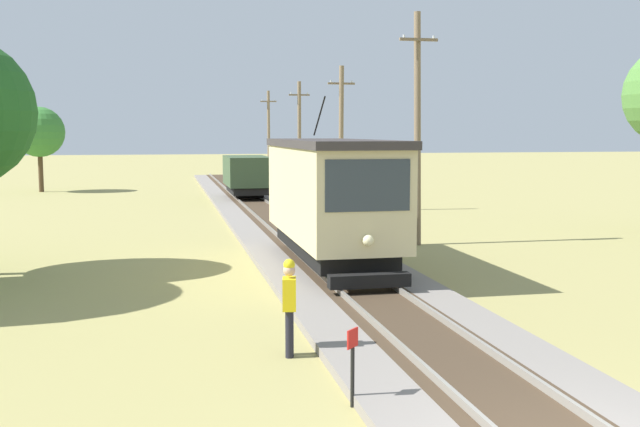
{
  "coord_description": "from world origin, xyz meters",
  "views": [
    {
      "loc": [
        -4.75,
        -7.5,
        4.03
      ],
      "look_at": [
        -0.62,
        11.95,
        1.83
      ],
      "focal_mm": 41.28,
      "sensor_mm": 36.0,
      "label": 1
    }
  ],
  "objects_px": {
    "trackside_signal_marker": "(353,363)",
    "tree_right_far": "(39,132)",
    "utility_pole_distant": "(269,134)",
    "utility_pole_near_tram": "(417,127)",
    "track_worker": "(289,303)",
    "utility_pole_far": "(299,136)",
    "gravel_pile": "(330,187)",
    "freight_car": "(247,175)",
    "utility_pole_mid": "(341,137)",
    "red_tram": "(331,195)"
  },
  "relations": [
    {
      "from": "red_tram",
      "to": "utility_pole_distant",
      "type": "distance_m",
      "value": 42.47
    },
    {
      "from": "gravel_pile",
      "to": "track_worker",
      "type": "bearing_deg",
      "value": -104.09
    },
    {
      "from": "trackside_signal_marker",
      "to": "utility_pole_far",
      "type": "bearing_deg",
      "value": 80.75
    },
    {
      "from": "utility_pole_mid",
      "to": "tree_right_far",
      "type": "height_order",
      "value": "utility_pole_mid"
    },
    {
      "from": "utility_pole_distant",
      "to": "utility_pole_far",
      "type": "bearing_deg",
      "value": -90.0
    },
    {
      "from": "red_tram",
      "to": "tree_right_far",
      "type": "bearing_deg",
      "value": 112.15
    },
    {
      "from": "track_worker",
      "to": "utility_pole_near_tram",
      "type": "bearing_deg",
      "value": 71.56
    },
    {
      "from": "utility_pole_mid",
      "to": "track_worker",
      "type": "distance_m",
      "value": 24.95
    },
    {
      "from": "freight_car",
      "to": "utility_pole_mid",
      "type": "xyz_separation_m",
      "value": [
        4.12,
        -6.53,
        2.23
      ]
    },
    {
      "from": "tree_right_far",
      "to": "utility_pole_distant",
      "type": "bearing_deg",
      "value": 31.46
    },
    {
      "from": "gravel_pile",
      "to": "utility_pole_mid",
      "type": "bearing_deg",
      "value": -98.46
    },
    {
      "from": "utility_pole_distant",
      "to": "tree_right_far",
      "type": "relative_size",
      "value": 1.32
    },
    {
      "from": "gravel_pile",
      "to": "freight_car",
      "type": "bearing_deg",
      "value": -172.16
    },
    {
      "from": "utility_pole_far",
      "to": "freight_car",
      "type": "bearing_deg",
      "value": -127.9
    },
    {
      "from": "utility_pole_near_tram",
      "to": "trackside_signal_marker",
      "type": "bearing_deg",
      "value": -112.67
    },
    {
      "from": "red_tram",
      "to": "tree_right_far",
      "type": "relative_size",
      "value": 1.49
    },
    {
      "from": "freight_car",
      "to": "utility_pole_near_tram",
      "type": "height_order",
      "value": "utility_pole_near_tram"
    },
    {
      "from": "freight_car",
      "to": "trackside_signal_marker",
      "type": "bearing_deg",
      "value": -93.66
    },
    {
      "from": "freight_car",
      "to": "utility_pole_far",
      "type": "xyz_separation_m",
      "value": [
        4.12,
        5.3,
        2.23
      ]
    },
    {
      "from": "utility_pole_distant",
      "to": "track_worker",
      "type": "bearing_deg",
      "value": -97.61
    },
    {
      "from": "freight_car",
      "to": "utility_pole_mid",
      "type": "relative_size",
      "value": 0.71
    },
    {
      "from": "trackside_signal_marker",
      "to": "tree_right_far",
      "type": "xyz_separation_m",
      "value": [
        -10.83,
        42.53,
        3.37
      ]
    },
    {
      "from": "utility_pole_far",
      "to": "gravel_pile",
      "type": "xyz_separation_m",
      "value": [
        1.08,
        -4.58,
        -3.12
      ]
    },
    {
      "from": "track_worker",
      "to": "gravel_pile",
      "type": "bearing_deg",
      "value": 86.15
    },
    {
      "from": "utility_pole_distant",
      "to": "gravel_pile",
      "type": "relative_size",
      "value": 2.92
    },
    {
      "from": "utility_pole_far",
      "to": "track_worker",
      "type": "relative_size",
      "value": 4.14
    },
    {
      "from": "red_tram",
      "to": "utility_pole_far",
      "type": "xyz_separation_m",
      "value": [
        4.12,
        27.58,
        1.59
      ]
    },
    {
      "from": "freight_car",
      "to": "track_worker",
      "type": "height_order",
      "value": "freight_car"
    },
    {
      "from": "utility_pole_far",
      "to": "utility_pole_mid",
      "type": "bearing_deg",
      "value": -90.0
    },
    {
      "from": "tree_right_far",
      "to": "utility_pole_far",
      "type": "bearing_deg",
      "value": -13.88
    },
    {
      "from": "utility_pole_mid",
      "to": "trackside_signal_marker",
      "type": "relative_size",
      "value": 6.25
    },
    {
      "from": "utility_pole_near_tram",
      "to": "tree_right_far",
      "type": "bearing_deg",
      "value": 121.73
    },
    {
      "from": "utility_pole_far",
      "to": "track_worker",
      "type": "height_order",
      "value": "utility_pole_far"
    },
    {
      "from": "red_tram",
      "to": "trackside_signal_marker",
      "type": "distance_m",
      "value": 11.05
    },
    {
      "from": "freight_car",
      "to": "trackside_signal_marker",
      "type": "height_order",
      "value": "freight_car"
    },
    {
      "from": "utility_pole_distant",
      "to": "gravel_pile",
      "type": "bearing_deg",
      "value": -86.8
    },
    {
      "from": "red_tram",
      "to": "gravel_pile",
      "type": "distance_m",
      "value": 23.63
    },
    {
      "from": "utility_pole_mid",
      "to": "red_tram",
      "type": "bearing_deg",
      "value": -104.65
    },
    {
      "from": "utility_pole_distant",
      "to": "tree_right_far",
      "type": "height_order",
      "value": "utility_pole_distant"
    },
    {
      "from": "trackside_signal_marker",
      "to": "gravel_pile",
      "type": "xyz_separation_m",
      "value": [
        7.31,
        33.74,
        -0.0
      ]
    },
    {
      "from": "utility_pole_near_tram",
      "to": "track_worker",
      "type": "bearing_deg",
      "value": -118.68
    },
    {
      "from": "trackside_signal_marker",
      "to": "tree_right_far",
      "type": "distance_m",
      "value": 44.02
    },
    {
      "from": "gravel_pile",
      "to": "tree_right_far",
      "type": "xyz_separation_m",
      "value": [
        -18.14,
        8.8,
        3.37
      ]
    },
    {
      "from": "track_worker",
      "to": "tree_right_far",
      "type": "distance_m",
      "value": 41.33
    },
    {
      "from": "utility_pole_distant",
      "to": "utility_pole_mid",
      "type": "bearing_deg",
      "value": -90.0
    },
    {
      "from": "utility_pole_mid",
      "to": "trackside_signal_marker",
      "type": "height_order",
      "value": "utility_pole_mid"
    },
    {
      "from": "utility_pole_distant",
      "to": "tree_right_far",
      "type": "distance_m",
      "value": 20.01
    },
    {
      "from": "trackside_signal_marker",
      "to": "gravel_pile",
      "type": "relative_size",
      "value": 0.46
    },
    {
      "from": "utility_pole_near_tram",
      "to": "tree_right_far",
      "type": "distance_m",
      "value": 32.45
    },
    {
      "from": "gravel_pile",
      "to": "tree_right_far",
      "type": "bearing_deg",
      "value": 154.13
    }
  ]
}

